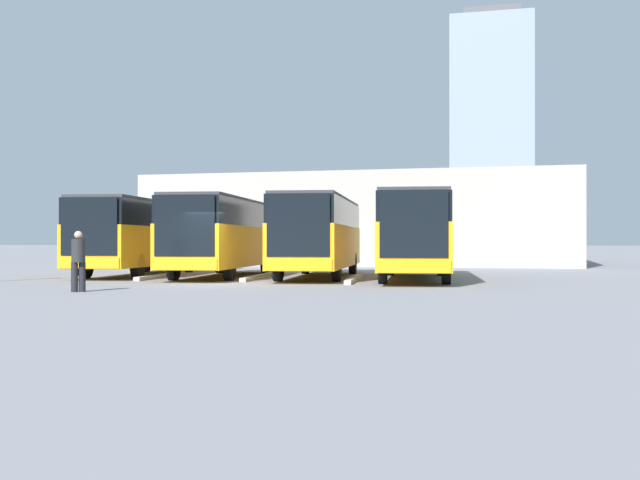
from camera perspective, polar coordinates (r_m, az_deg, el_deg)
ground_plane at (r=27.90m, az=-7.27°, el=-3.13°), size 600.00×600.00×0.00m
bus_0 at (r=31.27m, az=6.77°, el=0.51°), size 3.96×11.66×3.24m
curb_divider_0 at (r=29.99m, az=2.46°, el=-2.78°), size 1.02×5.84×0.15m
bus_1 at (r=32.88m, az=-0.06°, el=0.48°), size 3.96×11.66×3.24m
curb_divider_1 at (r=31.89m, az=-4.38°, el=-2.62°), size 1.02×5.84×0.15m
bus_2 at (r=33.88m, az=-6.84°, el=0.46°), size 3.96×11.66×3.24m
curb_divider_2 at (r=33.19m, az=-11.20°, el=-2.52°), size 1.02×5.84×0.15m
bus_3 at (r=36.07m, az=-12.54°, el=0.43°), size 3.96×11.66×3.24m
pedestrian at (r=24.37m, az=-16.81°, el=-1.31°), size 0.56×0.56×1.78m
station_building at (r=52.97m, az=3.41°, el=1.37°), size 26.68×15.74×5.64m
office_tower at (r=223.86m, az=12.24°, el=7.50°), size 21.60×21.60×63.51m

